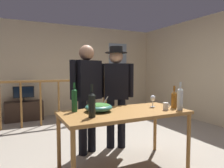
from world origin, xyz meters
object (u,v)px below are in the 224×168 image
Objects in this scene: wine_bottle_amber at (174,99)px; wine_bottle_green at (74,99)px; salad_bowl at (99,107)px; person_standing_left at (87,90)px; wine_glass at (153,99)px; wine_bottle_dark at (92,104)px; person_standing_right at (116,88)px; tv_console at (24,111)px; serving_table at (124,117)px; framed_picture at (118,56)px; flat_screen_tv at (24,92)px; mug_white at (166,106)px; stair_railing at (60,96)px; wine_bottle_clear at (180,98)px.

wine_bottle_green reaches higher than wine_bottle_amber.
person_standing_left is (0.05, 0.59, 0.16)m from salad_bowl.
person_standing_left is (-0.74, 0.64, 0.10)m from wine_glass.
person_standing_right is at bearing 49.08° from wine_bottle_dark.
serving_table is (1.02, -3.34, 0.45)m from tv_console.
framed_picture is 0.48× the size of person_standing_left.
tv_console is 2.47× the size of wine_bottle_dark.
serving_table is 0.96× the size of person_standing_right.
tv_console is 3.92m from wine_bottle_amber.
wine_bottle_dark is (-0.48, -0.13, 0.21)m from serving_table.
flat_screen_tv is 3.84m from wine_bottle_amber.
tv_console is 2.64× the size of salad_bowl.
flat_screen_tv is 2.72m from person_standing_left.
person_standing_right is (-0.26, 0.89, 0.17)m from mug_white.
flat_screen_tv is 4.61× the size of mug_white.
stair_railing is at bearing -153.86° from framed_picture.
person_standing_left reaches higher than wine_bottle_dark.
stair_railing is 20.22× the size of wine_glass.
framed_picture reaches higher than wine_glass.
salad_bowl is 0.94× the size of wine_bottle_green.
framed_picture reaches higher than wine_bottle_dark.
person_standing_right is (0.55, 0.59, 0.16)m from salad_bowl.
tv_console is at bearing 116.54° from wine_bottle_amber.
wine_bottle_amber is (1.19, 0.01, -0.02)m from wine_bottle_dark.
person_standing_left is (0.01, -1.90, 0.32)m from stair_railing.
mug_white is at bearing 155.20° from wine_bottle_clear.
tv_console is 3.66m from wine_glass.
serving_table is at bearing 159.38° from wine_bottle_clear.
wine_bottle_clear is (0.93, -2.87, 0.25)m from stair_railing.
serving_table is (0.25, -2.62, 0.03)m from stair_railing.
serving_table is 4.39× the size of wine_bottle_clear.
wine_bottle_amber is at bearing -106.46° from framed_picture.
stair_railing is at bearing 107.98° from wine_bottle_clear.
person_standing_left is at bearing 109.21° from serving_table.
framed_picture is 0.48× the size of person_standing_right.
flat_screen_tv reaches higher than tv_console.
person_standing_left is (-0.25, 0.71, 0.29)m from serving_table.
wine_bottle_dark is (-0.98, -0.20, 0.03)m from wine_glass.
serving_table is at bearing -72.99° from tv_console.
wine_glass is at bearing -8.88° from wine_bottle_green.
tv_console is 8.49× the size of mug_white.
mug_white is (-1.30, -3.81, -0.91)m from framed_picture.
wine_bottle_clear is (1.70, -3.59, 0.67)m from tv_console.
wine_bottle_dark is at bearing -179.33° from wine_bottle_amber.
mug_white is at bearing -66.47° from tv_console.
serving_table is 0.74m from wine_bottle_amber.
wine_glass is 0.69m from person_standing_right.
wine_bottle_amber is 0.18× the size of person_standing_right.
flat_screen_tv is 3.27m from salad_bowl.
framed_picture is 4.19m from serving_table.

